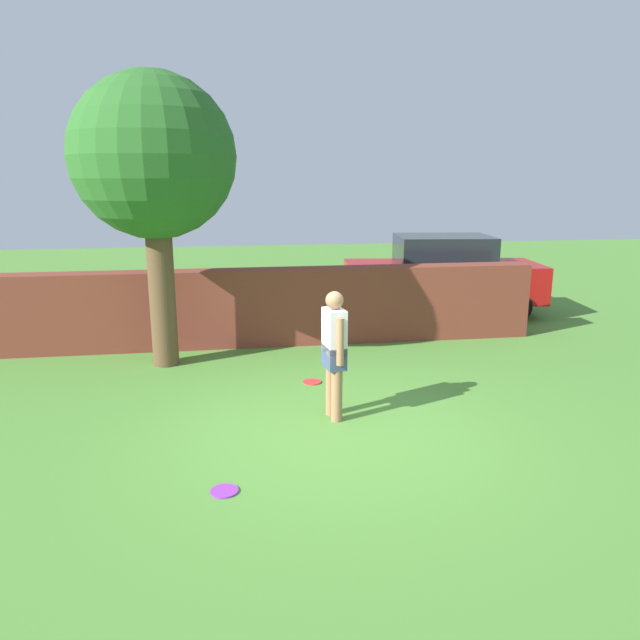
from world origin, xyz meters
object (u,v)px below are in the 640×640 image
tree (154,160)px  car (442,275)px  person (334,349)px  frisbee_purple (224,491)px  frisbee_red (312,382)px

tree → car: 6.78m
person → frisbee_purple: bearing=-47.9°
tree → person: bearing=-48.3°
person → frisbee_purple: size_ratio=6.00×
person → frisbee_purple: person is taller
person → frisbee_red: size_ratio=6.00×
person → frisbee_purple: 2.32m
frisbee_purple → tree: bearing=102.5°
car → person: bearing=64.8°
tree → person: (2.30, -2.58, -2.31)m
tree → car: (5.68, 2.87, -2.34)m
person → car: (3.38, 5.45, -0.04)m
person → frisbee_red: (-0.09, 1.33, -0.89)m
person → frisbee_red: bearing=175.7°
car → frisbee_red: 5.45m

